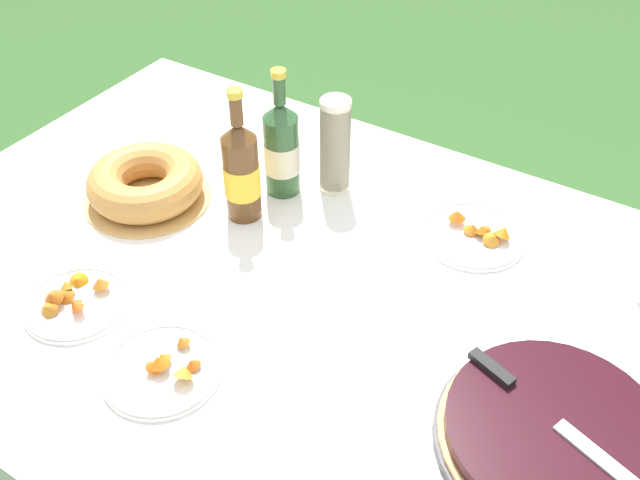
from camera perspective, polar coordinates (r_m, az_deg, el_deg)
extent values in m
plane|color=#335B28|center=(2.08, -1.32, -18.42)|extent=(16.00, 16.00, 0.00)
cube|color=#A87A47|center=(1.50, -1.75, -3.90)|extent=(1.82, 1.22, 0.03)
cylinder|color=#A87A47|center=(2.49, -11.08, 4.93)|extent=(0.06, 0.06, 0.72)
cube|color=white|center=(1.48, -1.76, -3.36)|extent=(1.83, 1.23, 0.00)
cube|color=white|center=(1.94, 8.30, 6.35)|extent=(1.83, 0.00, 0.10)
cube|color=white|center=(2.06, -23.60, 5.25)|extent=(0.00, 1.23, 0.10)
cylinder|color=#38383D|center=(1.28, 18.00, -15.08)|extent=(0.39, 0.39, 0.02)
cylinder|color=tan|center=(1.27, 18.15, -14.69)|extent=(0.38, 0.38, 0.01)
cylinder|color=black|center=(1.25, 18.33, -14.20)|extent=(0.36, 0.36, 0.03)
cube|color=silver|center=(1.22, 22.10, -16.33)|extent=(0.19, 0.09, 0.00)
cube|color=black|center=(1.28, 13.57, -9.91)|extent=(0.09, 0.05, 0.01)
cylinder|color=tan|center=(1.74, -13.58, 3.32)|extent=(0.30, 0.30, 0.01)
torus|color=#BC7F3D|center=(1.71, -13.81, 4.55)|extent=(0.27, 0.27, 0.09)
cylinder|color=beige|center=(1.70, 1.18, 5.49)|extent=(0.07, 0.07, 0.09)
cylinder|color=beige|center=(1.69, 1.18, 5.85)|extent=(0.07, 0.07, 0.09)
cylinder|color=beige|center=(1.69, 1.19, 6.22)|extent=(0.07, 0.07, 0.09)
cylinder|color=beige|center=(1.68, 1.20, 6.58)|extent=(0.07, 0.07, 0.09)
cylinder|color=beige|center=(1.67, 1.20, 6.95)|extent=(0.07, 0.07, 0.09)
cylinder|color=beige|center=(1.66, 1.21, 7.32)|extent=(0.07, 0.07, 0.09)
cylinder|color=beige|center=(1.66, 1.22, 7.70)|extent=(0.07, 0.07, 0.09)
cylinder|color=beige|center=(1.65, 1.22, 8.07)|extent=(0.07, 0.07, 0.09)
cylinder|color=beige|center=(1.64, 1.23, 8.45)|extent=(0.07, 0.07, 0.09)
cylinder|color=beige|center=(1.64, 1.23, 8.84)|extent=(0.07, 0.07, 0.09)
cylinder|color=beige|center=(1.63, 1.24, 9.23)|extent=(0.07, 0.07, 0.09)
cylinder|color=beige|center=(1.62, 1.25, 9.62)|extent=(0.07, 0.07, 0.09)
torus|color=beige|center=(1.60, 1.27, 11.07)|extent=(0.07, 0.07, 0.01)
cylinder|color=#2D562D|center=(1.67, -3.07, 6.82)|extent=(0.08, 0.08, 0.20)
cylinder|color=beige|center=(1.67, -3.07, 6.71)|extent=(0.08, 0.08, 0.08)
cone|color=#2D562D|center=(1.61, -3.22, 10.29)|extent=(0.08, 0.08, 0.04)
cylinder|color=#2D562D|center=(1.58, -3.29, 11.86)|extent=(0.03, 0.03, 0.06)
cylinder|color=gold|center=(1.56, -3.35, 13.16)|extent=(0.03, 0.03, 0.02)
cylinder|color=brown|center=(1.60, -6.27, 4.97)|extent=(0.08, 0.08, 0.20)
cylinder|color=yellow|center=(1.60, -6.26, 4.85)|extent=(0.08, 0.08, 0.08)
cone|color=brown|center=(1.53, -6.59, 8.62)|extent=(0.08, 0.08, 0.04)
cylinder|color=brown|center=(1.50, -6.74, 10.24)|extent=(0.03, 0.03, 0.06)
cylinder|color=gold|center=(1.48, -6.86, 11.59)|extent=(0.03, 0.03, 0.02)
cylinder|color=white|center=(1.51, -18.85, -4.90)|extent=(0.21, 0.21, 0.01)
torus|color=white|center=(1.50, -18.91, -4.69)|extent=(0.21, 0.21, 0.01)
cone|color=#BE5A18|center=(1.49, -20.66, -4.23)|extent=(0.05, 0.06, 0.04)
cone|color=#B05D13|center=(1.51, -19.91, -4.13)|extent=(0.06, 0.06, 0.04)
cone|color=#C56015|center=(1.52, -19.64, -3.38)|extent=(0.03, 0.04, 0.03)
cone|color=#B1641D|center=(1.50, -17.21, -3.23)|extent=(0.05, 0.04, 0.03)
cone|color=#BE5015|center=(1.48, -19.07, -4.74)|extent=(0.04, 0.04, 0.03)
cone|color=#BF5017|center=(1.46, -18.94, -5.00)|extent=(0.03, 0.03, 0.03)
cone|color=#BC700E|center=(1.53, -18.83, -3.08)|extent=(0.06, 0.05, 0.05)
cone|color=#AF661C|center=(1.49, -20.98, -5.12)|extent=(0.05, 0.05, 0.04)
cylinder|color=white|center=(1.35, -12.52, -10.15)|extent=(0.22, 0.22, 0.01)
torus|color=white|center=(1.34, -12.56, -9.93)|extent=(0.22, 0.22, 0.01)
cone|color=#AD4E14|center=(1.32, -10.21, -9.67)|extent=(0.03, 0.03, 0.03)
cone|color=#C66A1F|center=(1.34, -12.48, -9.10)|extent=(0.03, 0.03, 0.03)
cone|color=#B35D11|center=(1.32, -12.80, -9.43)|extent=(0.05, 0.05, 0.03)
cone|color=#AB631D|center=(1.36, -11.00, -7.88)|extent=(0.03, 0.03, 0.03)
cone|color=#CF5917|center=(1.33, -13.12, -9.73)|extent=(0.04, 0.04, 0.03)
cone|color=orange|center=(1.30, -10.83, -10.25)|extent=(0.06, 0.05, 0.05)
cylinder|color=white|center=(1.62, 12.12, 0.33)|extent=(0.23, 0.23, 0.01)
torus|color=white|center=(1.61, 12.15, 0.54)|extent=(0.23, 0.23, 0.01)
cone|color=#AD5F1C|center=(1.60, 12.99, 0.78)|extent=(0.04, 0.04, 0.04)
cone|color=#B1510E|center=(1.60, 12.82, 0.85)|extent=(0.04, 0.04, 0.03)
cone|color=#C16016|center=(1.62, 10.92, 2.01)|extent=(0.04, 0.04, 0.02)
cone|color=#C2771F|center=(1.58, 13.64, 0.12)|extent=(0.06, 0.06, 0.04)
cone|color=orange|center=(1.61, 12.10, 0.99)|extent=(0.05, 0.05, 0.03)
cone|color=#AA610D|center=(1.60, 14.48, 0.67)|extent=(0.05, 0.05, 0.04)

